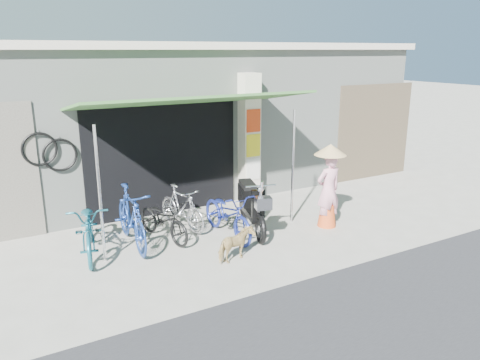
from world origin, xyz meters
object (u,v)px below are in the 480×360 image
street_dog (236,245)px  moped (251,205)px  bike_navy (228,214)px  nun (329,186)px  bike_black (164,220)px  bike_silver (182,207)px  bike_blue (131,217)px  bike_teal (89,228)px

street_dog → moped: bearing=-56.7°
bike_navy → nun: (2.03, -0.52, 0.40)m
bike_black → street_dog: 1.67m
street_dog → nun: bearing=-94.0°
bike_silver → street_dog: (0.21, -1.88, -0.15)m
bike_blue → street_dog: bike_blue is taller
moped → bike_black: bearing=-174.3°
bike_blue → bike_black: (0.61, 0.00, -0.16)m
bike_teal → bike_black: bearing=11.9°
bike_silver → bike_navy: 1.04m
bike_blue → bike_navy: bearing=-12.5°
bike_teal → street_dog: 2.59m
bike_navy → bike_black: bearing=156.3°
bike_blue → nun: nun is taller
bike_teal → nun: bearing=-0.4°
bike_teal → bike_blue: size_ratio=1.02×
bike_blue → bike_navy: 1.81m
bike_teal → street_dog: bike_teal is taller
bike_black → street_dog: size_ratio=2.21×
bike_blue → bike_navy: bike_blue is taller
bike_teal → street_dog: size_ratio=2.75×
bike_black → bike_navy: 1.22m
moped → nun: bearing=-6.2°
bike_silver → bike_navy: bike_navy is taller
nun → bike_silver: bearing=-27.9°
bike_teal → bike_navy: size_ratio=1.09×
bike_blue → bike_navy: size_ratio=1.07×
bike_teal → moped: moped is taller
bike_black → street_dog: (0.74, -1.50, -0.11)m
bike_silver → nun: (2.63, -1.36, 0.41)m
bike_teal → bike_black: size_ratio=1.24×
bike_black → moped: 1.76m
bike_navy → nun: nun is taller
bike_teal → moped: (3.09, -0.35, 0.02)m
bike_blue → bike_black: bearing=2.4°
bike_navy → moped: moped is taller
bike_blue → street_dog: bearing=-45.5°
bike_teal → bike_silver: size_ratio=1.29×
bike_black → bike_navy: bearing=-36.3°
bike_silver → bike_blue: bearing=-173.9°
bike_black → bike_silver: bike_silver is taller
bike_silver → bike_navy: bearing=-67.0°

